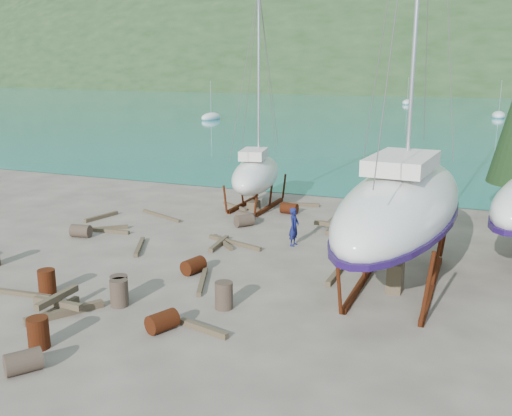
% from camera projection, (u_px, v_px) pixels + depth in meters
% --- Properties ---
extents(ground, '(600.00, 600.00, 0.00)m').
position_uv_depth(ground, '(209.00, 281.00, 20.60)').
color(ground, '#554C43').
rests_on(ground, ground).
extents(bay_water, '(700.00, 700.00, 0.00)m').
position_uv_depth(bay_water, '(476.00, 83.00, 303.80)').
color(bay_water, teal).
rests_on(bay_water, ground).
extents(far_hill, '(800.00, 360.00, 110.00)m').
position_uv_depth(far_hill, '(476.00, 83.00, 308.30)').
color(far_hill, '#1C3018').
rests_on(far_hill, ground).
extents(far_house_left, '(6.60, 5.60, 5.60)m').
position_uv_depth(far_house_left, '(295.00, 81.00, 212.79)').
color(far_house_left, beige).
rests_on(far_house_left, ground).
extents(far_house_center, '(6.60, 5.60, 5.60)m').
position_uv_depth(far_house_center, '(405.00, 82.00, 198.08)').
color(far_house_center, beige).
rests_on(far_house_center, ground).
extents(moored_boat_left, '(2.00, 5.00, 6.05)m').
position_uv_depth(moored_boat_left, '(211.00, 117.00, 85.48)').
color(moored_boat_left, silver).
rests_on(moored_boat_left, ground).
extents(moored_boat_mid, '(2.00, 5.00, 6.05)m').
position_uv_depth(moored_boat_mid, '(499.00, 115.00, 88.75)').
color(moored_boat_mid, silver).
rests_on(moored_boat_mid, ground).
extents(moored_boat_far, '(2.00, 5.00, 6.05)m').
position_uv_depth(moored_boat_far, '(407.00, 103.00, 122.34)').
color(moored_boat_far, silver).
rests_on(moored_boat_far, ground).
extents(large_sailboat_near, '(4.27, 11.74, 18.13)m').
position_uv_depth(large_sailboat_near, '(402.00, 205.00, 19.44)').
color(large_sailboat_near, silver).
rests_on(large_sailboat_near, ground).
extents(small_sailboat_shore, '(3.66, 7.48, 11.47)m').
position_uv_depth(small_sailboat_shore, '(256.00, 174.00, 31.01)').
color(small_sailboat_shore, silver).
rests_on(small_sailboat_shore, ground).
extents(worker, '(0.45, 0.64, 1.67)m').
position_uv_depth(worker, '(294.00, 227.00, 24.51)').
color(worker, '#11164E').
rests_on(worker, ground).
extents(drum_1, '(0.98, 1.05, 0.58)m').
position_uv_depth(drum_1, '(23.00, 362.00, 14.31)').
color(drum_1, '#2D2823').
rests_on(drum_1, ground).
extents(drum_4, '(0.90, 0.61, 0.58)m').
position_uv_depth(drum_4, '(289.00, 208.00, 30.03)').
color(drum_4, '#59240F').
rests_on(drum_4, ground).
extents(drum_5, '(0.58, 0.58, 0.88)m').
position_uv_depth(drum_5, '(119.00, 293.00, 18.31)').
color(drum_5, '#2D2823').
rests_on(drum_5, ground).
extents(drum_6, '(0.78, 0.99, 0.58)m').
position_uv_depth(drum_6, '(193.00, 266.00, 21.29)').
color(drum_6, '#59240F').
rests_on(drum_6, ground).
extents(drum_7, '(0.58, 0.58, 0.88)m').
position_uv_depth(drum_7, '(38.00, 333.00, 15.54)').
color(drum_7, '#59240F').
rests_on(drum_7, ground).
extents(drum_9, '(1.01, 0.82, 0.58)m').
position_uv_depth(drum_9, '(245.00, 218.00, 28.19)').
color(drum_9, '#2D2823').
rests_on(drum_9, ground).
extents(drum_11, '(1.00, 1.05, 0.58)m').
position_uv_depth(drum_11, '(244.00, 221.00, 27.61)').
color(drum_11, '#2D2823').
rests_on(drum_11, ground).
extents(drum_12, '(0.88, 1.04, 0.58)m').
position_uv_depth(drum_12, '(162.00, 321.00, 16.59)').
color(drum_12, '#59240F').
rests_on(drum_12, ground).
extents(drum_14, '(0.58, 0.58, 0.88)m').
position_uv_depth(drum_14, '(47.00, 282.00, 19.23)').
color(drum_14, '#59240F').
rests_on(drum_14, ground).
extents(drum_15, '(0.97, 0.73, 0.58)m').
position_uv_depth(drum_15, '(81.00, 231.00, 25.86)').
color(drum_15, '#2D2823').
rests_on(drum_15, ground).
extents(drum_16, '(0.58, 0.58, 0.88)m').
position_uv_depth(drum_16, '(119.00, 289.00, 18.67)').
color(drum_16, '#2D2823').
rests_on(drum_16, ground).
extents(drum_17, '(0.58, 0.58, 0.88)m').
position_uv_depth(drum_17, '(224.00, 295.00, 18.12)').
color(drum_17, '#2D2823').
rests_on(drum_17, ground).
extents(timber_0, '(1.64, 2.46, 0.14)m').
position_uv_depth(timber_0, '(254.00, 205.00, 31.81)').
color(timber_0, brown).
rests_on(timber_0, ground).
extents(timber_1, '(0.21, 2.00, 0.19)m').
position_uv_depth(timber_1, '(335.00, 275.00, 20.85)').
color(timber_1, brown).
rests_on(timber_1, ground).
extents(timber_2, '(0.61, 2.11, 0.19)m').
position_uv_depth(timber_2, '(101.00, 217.00, 29.12)').
color(timber_2, brown).
rests_on(timber_2, ground).
extents(timber_3, '(3.13, 0.46, 0.15)m').
position_uv_depth(timber_3, '(11.00, 292.00, 19.33)').
color(timber_3, brown).
rests_on(timber_3, ground).
extents(timber_4, '(1.46, 1.25, 0.17)m').
position_uv_depth(timber_4, '(109.00, 228.00, 27.08)').
color(timber_4, brown).
rests_on(timber_4, ground).
extents(timber_5, '(1.11, 2.44, 0.16)m').
position_uv_depth(timber_5, '(202.00, 281.00, 20.33)').
color(timber_5, brown).
rests_on(timber_5, ground).
extents(timber_6, '(2.09, 0.56, 0.19)m').
position_uv_depth(timber_6, '(300.00, 204.00, 31.73)').
color(timber_6, brown).
rests_on(timber_6, ground).
extents(timber_7, '(1.76, 0.60, 0.17)m').
position_uv_depth(timber_7, '(203.00, 329.00, 16.60)').
color(timber_7, brown).
rests_on(timber_7, ground).
extents(timber_8, '(0.39, 2.07, 0.19)m').
position_uv_depth(timber_8, '(219.00, 244.00, 24.62)').
color(timber_8, brown).
rests_on(timber_8, ground).
extents(timber_9, '(1.86, 1.17, 0.15)m').
position_uv_depth(timber_9, '(235.00, 206.00, 31.39)').
color(timber_9, brown).
rests_on(timber_9, ground).
extents(timber_10, '(2.88, 1.07, 0.16)m').
position_uv_depth(timber_10, '(234.00, 243.00, 24.81)').
color(timber_10, brown).
rests_on(timber_10, ground).
extents(timber_11, '(1.63, 1.62, 0.15)m').
position_uv_depth(timber_11, '(223.00, 242.00, 24.91)').
color(timber_11, brown).
rests_on(timber_11, ground).
extents(timber_12, '(1.22, 2.25, 0.17)m').
position_uv_depth(timber_12, '(139.00, 247.00, 24.23)').
color(timber_12, brown).
rests_on(timber_12, ground).
extents(timber_15, '(2.96, 1.36, 0.15)m').
position_uv_depth(timber_15, '(161.00, 216.00, 29.40)').
color(timber_15, brown).
rests_on(timber_15, ground).
extents(timber_16, '(1.46, 2.21, 0.23)m').
position_uv_depth(timber_16, '(65.00, 312.00, 17.63)').
color(timber_16, brown).
rests_on(timber_16, ground).
extents(timber_17, '(2.20, 0.36, 0.16)m').
position_uv_depth(timber_17, '(108.00, 231.00, 26.62)').
color(timber_17, brown).
rests_on(timber_17, ground).
extents(timber_pile_fore, '(1.80, 1.80, 0.60)m').
position_uv_depth(timber_pile_fore, '(58.00, 303.00, 17.85)').
color(timber_pile_fore, brown).
rests_on(timber_pile_fore, ground).
extents(timber_pile_aft, '(1.80, 1.80, 0.60)m').
position_uv_depth(timber_pile_aft, '(333.00, 224.00, 26.93)').
color(timber_pile_aft, brown).
rests_on(timber_pile_aft, ground).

